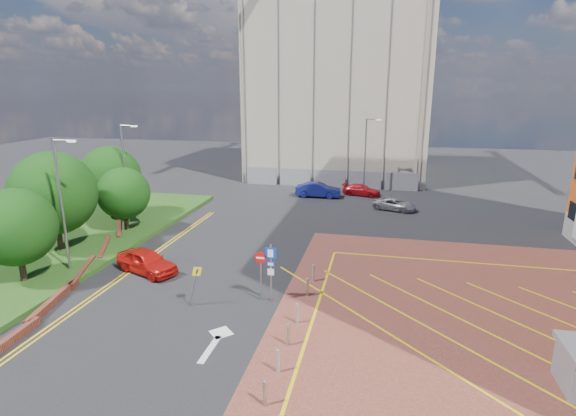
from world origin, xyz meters
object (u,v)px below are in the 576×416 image
(tree_a, at_px, (16,227))
(lamp_back, at_px, (366,153))
(warning_sign, at_px, (195,281))
(tree_b, at_px, (53,193))
(car_red_left, at_px, (147,261))
(car_red_back, at_px, (362,190))
(car_blue_back, at_px, (318,190))
(sign_cluster, at_px, (267,267))
(tree_d, at_px, (111,176))
(lamp_left_near, at_px, (62,200))
(tree_c, at_px, (124,193))
(lamp_left_far, at_px, (125,170))
(car_silver_back, at_px, (394,204))

(tree_a, relative_size, lamp_back, 0.68)
(warning_sign, bearing_deg, tree_b, 156.30)
(car_red_left, bearing_deg, car_red_back, -3.81)
(car_blue_back, height_order, car_red_back, car_blue_back)
(sign_cluster, height_order, warning_sign, sign_cluster)
(tree_b, distance_m, sign_cluster, 16.46)
(sign_cluster, xyz_separation_m, car_red_left, (-8.25, 2.17, -1.22))
(tree_d, xyz_separation_m, lamp_back, (20.58, 15.00, 0.49))
(lamp_left_near, relative_size, lamp_back, 1.00)
(tree_c, xyz_separation_m, lamp_left_near, (1.08, -8.00, 1.47))
(lamp_left_near, distance_m, lamp_back, 30.80)
(tree_b, height_order, car_blue_back, tree_b)
(warning_sign, bearing_deg, sign_cluster, 21.98)
(tree_a, bearing_deg, tree_b, 106.70)
(tree_b, height_order, sign_cluster, tree_b)
(tree_d, relative_size, lamp_back, 0.76)
(lamp_left_far, xyz_separation_m, warning_sign, (11.25, -12.41, -3.23))
(tree_a, relative_size, sign_cluster, 1.69)
(car_red_back, xyz_separation_m, car_silver_back, (3.33, -5.34, -0.03))
(lamp_left_near, xyz_separation_m, car_red_back, (16.27, 24.75, -4.08))
(warning_sign, xyz_separation_m, car_blue_back, (2.60, 25.46, -0.67))
(lamp_left_far, distance_m, car_red_left, 11.64)
(lamp_left_near, bearing_deg, lamp_left_far, 101.31)
(sign_cluster, distance_m, car_blue_back, 24.11)
(lamp_left_near, relative_size, car_silver_back, 2.02)
(car_red_left, height_order, car_silver_back, car_red_left)
(lamp_left_far, bearing_deg, tree_a, -87.99)
(tree_a, distance_m, car_red_left, 7.36)
(lamp_back, bearing_deg, lamp_left_far, -139.14)
(tree_c, height_order, tree_d, tree_d)
(sign_cluster, height_order, car_silver_back, sign_cluster)
(lamp_left_far, distance_m, warning_sign, 17.06)
(sign_cluster, relative_size, car_blue_back, 0.69)
(lamp_left_far, distance_m, car_silver_back, 23.91)
(lamp_back, distance_m, car_silver_back, 8.22)
(lamp_left_far, bearing_deg, car_red_back, 38.91)
(lamp_back, bearing_deg, car_red_left, -115.84)
(lamp_left_near, height_order, car_red_left, lamp_left_near)
(tree_a, distance_m, lamp_left_far, 12.06)
(tree_d, relative_size, car_blue_back, 1.32)
(tree_d, distance_m, car_red_back, 24.78)
(sign_cluster, relative_size, car_silver_back, 0.81)
(tree_d, bearing_deg, lamp_back, 36.09)
(tree_d, distance_m, sign_cluster, 20.74)
(tree_c, height_order, lamp_left_far, lamp_left_far)
(tree_d, height_order, car_blue_back, tree_d)
(tree_d, xyz_separation_m, car_red_back, (20.35, 13.75, -3.29))
(lamp_left_far, relative_size, car_silver_back, 2.02)
(tree_a, height_order, tree_c, tree_a)
(sign_cluster, bearing_deg, tree_d, 144.42)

